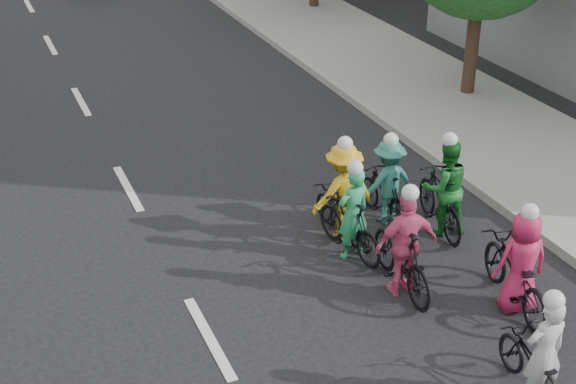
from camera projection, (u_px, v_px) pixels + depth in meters
ground at (209, 338)px, 11.28m from camera, size 120.00×120.00×0.00m
sidewalk_right at (372, 58)px, 22.19m from camera, size 4.00×80.00×0.15m
curb_right at (308, 67)px, 21.50m from camera, size 0.18×80.00×0.18m
cyclist_0 at (351, 222)px, 12.98m from camera, size 0.73×1.74×1.73m
cyclist_1 at (403, 252)px, 12.02m from camera, size 1.02×1.91×1.84m
cyclist_2 at (517, 271)px, 11.68m from camera, size 1.04×2.06×1.76m
cyclist_3 at (387, 187)px, 13.98m from camera, size 1.04×1.58×1.69m
cyclist_4 at (342, 199)px, 13.46m from camera, size 1.16×1.63×1.87m
cyclist_5 at (538, 364)px, 9.95m from camera, size 0.68×1.63×1.67m
cyclist_6 at (443, 194)px, 13.62m from camera, size 0.94×1.88×1.87m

